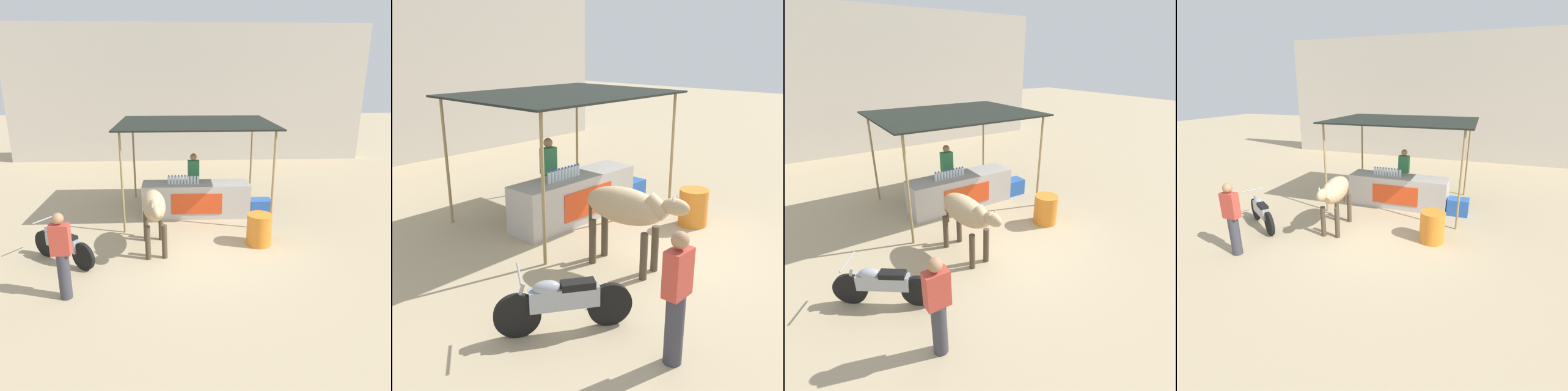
{
  "view_description": "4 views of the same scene",
  "coord_description": "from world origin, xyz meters",
  "views": [
    {
      "loc": [
        -0.55,
        -8.07,
        3.93
      ],
      "look_at": [
        -0.08,
        0.89,
        1.02
      ],
      "focal_mm": 35.0,
      "sensor_mm": 36.0,
      "label": 1
    },
    {
      "loc": [
        -6.55,
        -4.2,
        3.52
      ],
      "look_at": [
        -0.29,
        1.56,
        0.73
      ],
      "focal_mm": 42.0,
      "sensor_mm": 36.0,
      "label": 2
    },
    {
      "loc": [
        -3.78,
        -4.89,
        3.95
      ],
      "look_at": [
        -0.04,
        1.07,
        0.77
      ],
      "focal_mm": 28.0,
      "sensor_mm": 36.0,
      "label": 3
    },
    {
      "loc": [
        2.29,
        -6.52,
        3.51
      ],
      "look_at": [
        -0.38,
        0.88,
        0.72
      ],
      "focal_mm": 28.0,
      "sensor_mm": 36.0,
      "label": 4
    }
  ],
  "objects": [
    {
      "name": "motorcycle_parked",
      "position": [
        -3.01,
        -0.51,
        0.43
      ],
      "size": [
        1.53,
        1.09,
        0.9
      ],
      "color": "black",
      "rests_on": "ground"
    },
    {
      "name": "cow",
      "position": [
        -1.06,
        -0.01,
        1.03
      ],
      "size": [
        0.68,
        1.85,
        1.44
      ],
      "color": "tan",
      "rests_on": "ground"
    },
    {
      "name": "water_bottle_row",
      "position": [
        -0.35,
        2.15,
        1.07
      ],
      "size": [
        0.88,
        0.07,
        0.25
      ],
      "color": "silver",
      "rests_on": "stall_counter"
    },
    {
      "name": "stall_awning",
      "position": [
        0.0,
        2.5,
        2.52
      ],
      "size": [
        4.2,
        3.2,
        2.62
      ],
      "color": "black",
      "rests_on": "ground"
    },
    {
      "name": "passerby_on_street",
      "position": [
        -2.59,
        -1.89,
        0.85
      ],
      "size": [
        0.34,
        0.22,
        1.65
      ],
      "color": "#383842",
      "rests_on": "ground"
    },
    {
      "name": "building_wall_far",
      "position": [
        0.0,
        9.59,
        2.97
      ],
      "size": [
        16.0,
        0.5,
        5.93
      ],
      "primitive_type": "cube",
      "color": "beige",
      "rests_on": "ground"
    },
    {
      "name": "water_barrel",
      "position": [
        1.39,
        0.17,
        0.38
      ],
      "size": [
        0.59,
        0.59,
        0.76
      ],
      "primitive_type": "cylinder",
      "color": "orange",
      "rests_on": "ground"
    },
    {
      "name": "vendor_behind_counter",
      "position": [
        -0.03,
        2.95,
        0.85
      ],
      "size": [
        0.34,
        0.22,
        1.65
      ],
      "color": "#383842",
      "rests_on": "ground"
    },
    {
      "name": "cooler_box",
      "position": [
        1.83,
        2.1,
        0.24
      ],
      "size": [
        0.6,
        0.44,
        0.48
      ],
      "primitive_type": "cube",
      "color": "blue",
      "rests_on": "ground"
    },
    {
      "name": "ground_plane",
      "position": [
        0.0,
        0.0,
        0.0
      ],
      "size": [
        60.0,
        60.0,
        0.0
      ],
      "primitive_type": "plane",
      "color": "tan"
    },
    {
      "name": "stall_counter",
      "position": [
        0.0,
        2.2,
        0.48
      ],
      "size": [
        3.0,
        0.82,
        0.96
      ],
      "color": "#B2ADA8",
      "rests_on": "ground"
    }
  ]
}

